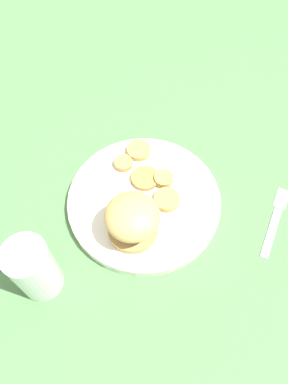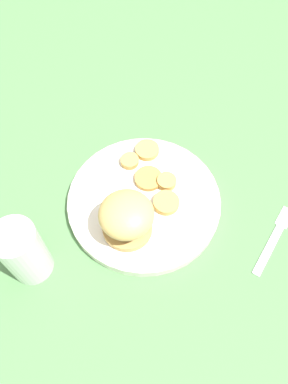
% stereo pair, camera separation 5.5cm
% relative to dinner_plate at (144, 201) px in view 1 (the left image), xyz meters
% --- Properties ---
extents(ground_plane, '(4.00, 4.00, 0.00)m').
position_rel_dinner_plate_xyz_m(ground_plane, '(0.00, 0.00, -0.01)').
color(ground_plane, '#4C7A47').
extents(dinner_plate, '(0.30, 0.30, 0.02)m').
position_rel_dinner_plate_xyz_m(dinner_plate, '(0.00, 0.00, 0.00)').
color(dinner_plate, white).
rests_on(dinner_plate, ground_plane).
extents(sandwich, '(0.10, 0.10, 0.09)m').
position_rel_dinner_plate_xyz_m(sandwich, '(0.00, 0.07, 0.06)').
color(sandwich, tan).
rests_on(sandwich, dinner_plate).
extents(potato_round_0, '(0.04, 0.04, 0.01)m').
position_rel_dinner_plate_xyz_m(potato_round_0, '(0.06, -0.06, 0.02)').
color(potato_round_0, tan).
rests_on(potato_round_0, dinner_plate).
extents(potato_round_1, '(0.04, 0.04, 0.01)m').
position_rel_dinner_plate_xyz_m(potato_round_1, '(-0.03, -0.05, 0.02)').
color(potato_round_1, tan).
rests_on(potato_round_1, dinner_plate).
extents(potato_round_2, '(0.05, 0.05, 0.01)m').
position_rel_dinner_plate_xyz_m(potato_round_2, '(0.04, -0.11, 0.02)').
color(potato_round_2, tan).
rests_on(potato_round_2, dinner_plate).
extents(potato_round_3, '(0.05, 0.05, 0.01)m').
position_rel_dinner_plate_xyz_m(potato_round_3, '(-0.04, -0.01, 0.02)').
color(potato_round_3, tan).
rests_on(potato_round_3, dinner_plate).
extents(potato_round_4, '(0.06, 0.06, 0.01)m').
position_rel_dinner_plate_xyz_m(potato_round_4, '(0.01, -0.04, 0.01)').
color(potato_round_4, '#BC8942').
rests_on(potato_round_4, dinner_plate).
extents(fork, '(0.04, 0.16, 0.00)m').
position_rel_dinner_plate_xyz_m(fork, '(-0.26, -0.04, -0.01)').
color(fork, silver).
rests_on(fork, ground_plane).
extents(drinking_glass, '(0.07, 0.07, 0.14)m').
position_rel_dinner_plate_xyz_m(drinking_glass, '(0.13, 0.20, 0.05)').
color(drinking_glass, silver).
rests_on(drinking_glass, ground_plane).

